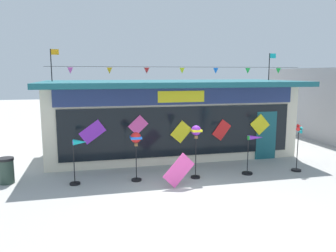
# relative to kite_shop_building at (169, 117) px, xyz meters

# --- Properties ---
(ground_plane) EXTENTS (80.00, 80.00, 0.00)m
(ground_plane) POSITION_rel_kite_shop_building_xyz_m (-0.81, -5.81, -1.65)
(ground_plane) COLOR #ADAAA5
(kite_shop_building) EXTENTS (10.65, 5.04, 4.53)m
(kite_shop_building) POSITION_rel_kite_shop_building_xyz_m (0.00, 0.00, 0.00)
(kite_shop_building) COLOR beige
(kite_shop_building) RESTS_ON ground_plane
(wind_spinner_far_left) EXTENTS (0.60, 0.34, 1.49)m
(wind_spinner_far_left) POSITION_rel_kite_shop_building_xyz_m (-3.86, -3.51, -0.66)
(wind_spinner_far_left) COLOR black
(wind_spinner_far_left) RESTS_ON ground_plane
(wind_spinner_left) EXTENTS (0.36, 0.36, 1.65)m
(wind_spinner_left) POSITION_rel_kite_shop_building_xyz_m (-2.00, -3.60, -0.35)
(wind_spinner_left) COLOR black
(wind_spinner_left) RESTS_ON ground_plane
(wind_spinner_center_left) EXTENTS (0.34, 0.34, 1.83)m
(wind_spinner_center_left) POSITION_rel_kite_shop_building_xyz_m (0.02, -3.77, -0.20)
(wind_spinner_center_left) COLOR black
(wind_spinner_center_left) RESTS_ON ground_plane
(wind_spinner_center_right) EXTENTS (0.74, 0.38, 1.41)m
(wind_spinner_center_right) POSITION_rel_kite_shop_building_xyz_m (2.13, -3.78, -0.75)
(wind_spinner_center_right) COLOR black
(wind_spinner_center_right) RESTS_ON ground_plane
(wind_spinner_right) EXTENTS (0.36, 0.36, 1.76)m
(wind_spinner_right) POSITION_rel_kite_shop_building_xyz_m (3.90, -3.87, -0.63)
(wind_spinner_right) COLOR black
(wind_spinner_right) RESTS_ON ground_plane
(trash_bin) EXTENTS (0.52, 0.52, 0.85)m
(trash_bin) POSITION_rel_kite_shop_building_xyz_m (-6.17, -2.86, -1.22)
(trash_bin) COLOR #2D4238
(trash_bin) RESTS_ON ground_plane
(display_kite_on_ground) EXTENTS (1.09, 0.18, 1.09)m
(display_kite_on_ground) POSITION_rel_kite_shop_building_xyz_m (-0.78, -4.53, -1.11)
(display_kite_on_ground) COLOR #EA4CA3
(display_kite_on_ground) RESTS_ON ground_plane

